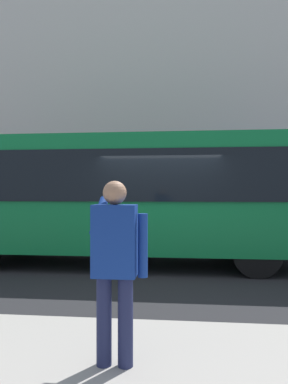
{
  "coord_description": "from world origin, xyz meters",
  "views": [
    {
      "loc": [
        -0.44,
        7.98,
        1.74
      ],
      "look_at": [
        0.44,
        -0.43,
        1.75
      ],
      "focal_mm": 33.67,
      "sensor_mm": 36.0,
      "label": 1
    }
  ],
  "objects": [
    {
      "name": "red_bus",
      "position": [
        1.05,
        -0.65,
        1.68
      ],
      "size": [
        9.05,
        2.54,
        3.08
      ],
      "color": "#0F7238",
      "rests_on": "ground_plane"
    },
    {
      "name": "pedestrian_photographer",
      "position": [
        0.17,
        4.71,
        1.14
      ],
      "size": [
        0.53,
        0.52,
        1.7
      ],
      "color": "#1E2347",
      "rests_on": "sidewalk_curb"
    },
    {
      "name": "building_facade_far",
      "position": [
        -0.02,
        -6.8,
        5.99
      ],
      "size": [
        28.0,
        1.55,
        12.0
      ],
      "color": "beige",
      "rests_on": "ground_plane"
    },
    {
      "name": "ground_plane",
      "position": [
        0.0,
        0.0,
        0.0
      ],
      "size": [
        60.0,
        60.0,
        0.0
      ],
      "primitive_type": "plane",
      "color": "#232326"
    }
  ]
}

